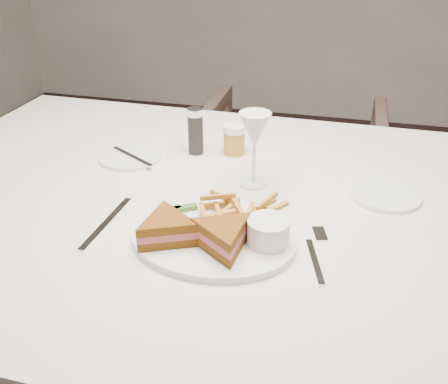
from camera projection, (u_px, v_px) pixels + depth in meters
table at (229, 327)px, 1.29m from camera, size 1.65×1.11×0.75m
chair_far at (286, 183)px, 1.99m from camera, size 0.71×0.67×0.73m
table_setting at (227, 202)px, 1.03m from camera, size 0.79×0.62×0.18m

